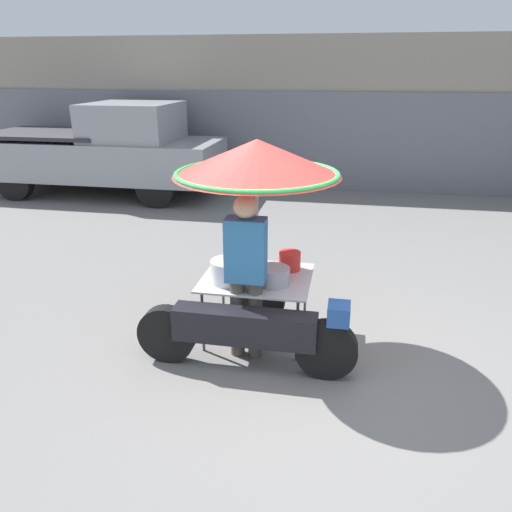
# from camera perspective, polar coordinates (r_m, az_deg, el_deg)

# --- Properties ---
(ground_plane) EXTENTS (36.00, 36.00, 0.00)m
(ground_plane) POSITION_cam_1_polar(r_m,az_deg,el_deg) (4.94, 4.90, -12.90)
(ground_plane) COLOR slate
(shopfront_building) EXTENTS (28.00, 2.06, 3.40)m
(shopfront_building) POSITION_cam_1_polar(r_m,az_deg,el_deg) (12.80, 9.48, 15.91)
(shopfront_building) COLOR gray
(shopfront_building) RESTS_ON ground
(vendor_motorcycle_cart) EXTENTS (2.12, 1.63, 2.10)m
(vendor_motorcycle_cart) POSITION_cam_1_polar(r_m,az_deg,el_deg) (4.82, -0.04, 6.69)
(vendor_motorcycle_cart) COLOR black
(vendor_motorcycle_cart) RESTS_ON ground
(vendor_person) EXTENTS (0.38, 0.22, 1.66)m
(vendor_person) POSITION_cam_1_polar(r_m,az_deg,el_deg) (4.74, -1.16, -1.53)
(vendor_person) COLOR #4C473D
(vendor_person) RESTS_ON ground
(pickup_truck) EXTENTS (5.38, 1.99, 2.02)m
(pickup_truck) POSITION_cam_1_polar(r_m,az_deg,el_deg) (11.77, -16.85, 11.44)
(pickup_truck) COLOR black
(pickup_truck) RESTS_ON ground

